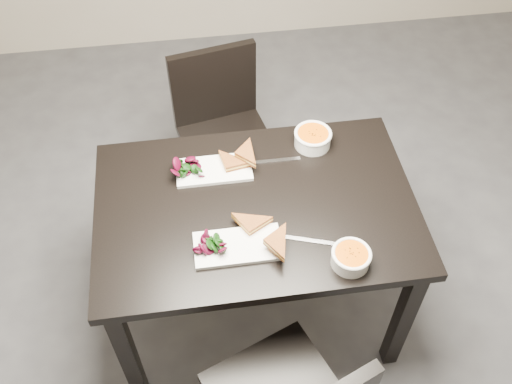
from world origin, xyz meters
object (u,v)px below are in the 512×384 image
(table, at_px, (256,220))
(plate_near, at_px, (238,246))
(soup_bowl_near, at_px, (351,257))
(plate_far, at_px, (214,170))
(soup_bowl_far, at_px, (313,138))
(chair_far, at_px, (222,125))

(table, bearing_deg, plate_near, -116.12)
(plate_near, bearing_deg, soup_bowl_near, -17.66)
(plate_near, height_order, soup_bowl_near, soup_bowl_near)
(plate_near, relative_size, soup_bowl_near, 2.23)
(soup_bowl_near, bearing_deg, plate_near, 162.34)
(soup_bowl_near, xyz_separation_m, plate_far, (-0.42, 0.49, -0.03))
(table, height_order, soup_bowl_near, soup_bowl_near)
(soup_bowl_near, distance_m, soup_bowl_far, 0.58)
(table, relative_size, plate_far, 4.08)
(soup_bowl_far, bearing_deg, table, -134.06)
(soup_bowl_near, height_order, soup_bowl_far, soup_bowl_far)
(chair_far, height_order, soup_bowl_far, chair_far)
(plate_far, xyz_separation_m, soup_bowl_far, (0.41, 0.09, 0.03))
(plate_far, bearing_deg, plate_near, -82.60)
(plate_near, height_order, plate_far, same)
(plate_far, bearing_deg, table, -53.67)
(table, bearing_deg, plate_far, 126.33)
(plate_near, bearing_deg, chair_far, 88.24)
(plate_far, relative_size, soup_bowl_far, 1.92)
(plate_near, relative_size, plate_far, 1.04)
(chair_far, bearing_deg, soup_bowl_far, -65.23)
(soup_bowl_near, bearing_deg, table, 132.89)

